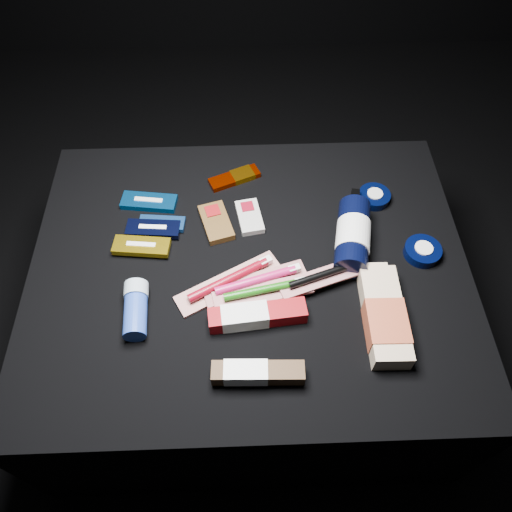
{
  "coord_description": "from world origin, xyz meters",
  "views": [
    {
      "loc": [
        -0.01,
        -0.63,
        1.32
      ],
      "look_at": [
        0.01,
        0.01,
        0.42
      ],
      "focal_mm": 35.0,
      "sensor_mm": 36.0,
      "label": 1
    }
  ],
  "objects_px": {
    "bodywash_bottle": "(384,317)",
    "toothpaste_carton_red": "(253,316)",
    "lotion_bottle": "(353,236)",
    "deodorant_stick": "(136,309)"
  },
  "relations": [
    {
      "from": "lotion_bottle",
      "to": "toothpaste_carton_red",
      "type": "relative_size",
      "value": 1.18
    },
    {
      "from": "bodywash_bottle",
      "to": "toothpaste_carton_red",
      "type": "height_order",
      "value": "bodywash_bottle"
    },
    {
      "from": "lotion_bottle",
      "to": "bodywash_bottle",
      "type": "height_order",
      "value": "lotion_bottle"
    },
    {
      "from": "lotion_bottle",
      "to": "bodywash_bottle",
      "type": "xyz_separation_m",
      "value": [
        0.04,
        -0.2,
        -0.01
      ]
    },
    {
      "from": "toothpaste_carton_red",
      "to": "deodorant_stick",
      "type": "bearing_deg",
      "value": 169.0
    },
    {
      "from": "bodywash_bottle",
      "to": "toothpaste_carton_red",
      "type": "xyz_separation_m",
      "value": [
        -0.27,
        0.02,
        -0.0
      ]
    },
    {
      "from": "lotion_bottle",
      "to": "deodorant_stick",
      "type": "relative_size",
      "value": 1.92
    },
    {
      "from": "lotion_bottle",
      "to": "toothpaste_carton_red",
      "type": "xyz_separation_m",
      "value": [
        -0.23,
        -0.18,
        -0.02
      ]
    },
    {
      "from": "deodorant_stick",
      "to": "toothpaste_carton_red",
      "type": "height_order",
      "value": "deodorant_stick"
    },
    {
      "from": "lotion_bottle",
      "to": "deodorant_stick",
      "type": "distance_m",
      "value": 0.5
    }
  ]
}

